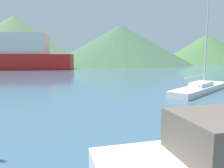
% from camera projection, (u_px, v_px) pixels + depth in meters
% --- Properties ---
extents(sailboat_inner, '(8.04, 6.35, 11.44)m').
position_uv_depth(sailboat_inner, '(201.00, 87.00, 18.04)').
color(sailboat_inner, white).
rests_on(sailboat_inner, ground_plane).
extents(hill_central, '(43.22, 43.22, 14.78)m').
position_uv_depth(hill_central, '(15.00, 40.00, 65.68)').
color(hill_central, '#4C6647').
rests_on(hill_central, ground_plane).
extents(hill_east, '(45.74, 45.74, 12.57)m').
position_uv_depth(hill_east, '(120.00, 45.00, 71.46)').
color(hill_east, '#38563D').
rests_on(hill_east, ground_plane).
extents(hill_far_east, '(34.08, 34.08, 10.49)m').
position_uv_depth(hill_far_east, '(206.00, 49.00, 80.82)').
color(hill_far_east, '#3D6038').
rests_on(hill_far_east, ground_plane).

